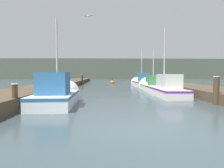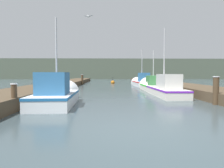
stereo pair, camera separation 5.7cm
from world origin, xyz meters
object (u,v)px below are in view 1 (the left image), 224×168
(fishing_boat_2, at_px, (152,85))
(mooring_piling_0, at_px, (15,98))
(mooring_piling_2, at_px, (216,90))
(fishing_boat_0, at_px, (59,94))
(mooring_piling_1, at_px, (82,79))
(channel_buoy, at_px, (112,82))
(fishing_boat_1, at_px, (163,88))
(mooring_piling_3, at_px, (59,86))
(seagull_lead, at_px, (88,16))
(fishing_boat_3, at_px, (141,82))

(fishing_boat_2, distance_m, mooring_piling_0, 12.49)
(mooring_piling_0, height_order, mooring_piling_2, mooring_piling_2)
(fishing_boat_0, distance_m, fishing_boat_2, 10.12)
(fishing_boat_2, bearing_deg, fishing_boat_0, -128.04)
(mooring_piling_1, relative_size, channel_buoy, 1.26)
(fishing_boat_2, bearing_deg, fishing_boat_1, -92.36)
(channel_buoy, bearing_deg, mooring_piling_3, -107.52)
(channel_buoy, bearing_deg, mooring_piling_0, -101.31)
(fishing_boat_0, height_order, seagull_lead, seagull_lead)
(channel_buoy, relative_size, seagull_lead, 1.90)
(fishing_boat_2, bearing_deg, mooring_piling_0, -125.88)
(mooring_piling_2, xyz_separation_m, seagull_lead, (-6.13, 3.78, 4.36))
(fishing_boat_1, distance_m, fishing_boat_3, 9.29)
(fishing_boat_2, bearing_deg, mooring_piling_3, -161.36)
(mooring_piling_2, relative_size, seagull_lead, 2.33)
(mooring_piling_0, bearing_deg, mooring_piling_2, 10.05)
(fishing_boat_3, height_order, mooring_piling_2, fishing_boat_3)
(fishing_boat_0, height_order, channel_buoy, fishing_boat_0)
(mooring_piling_3, xyz_separation_m, seagull_lead, (2.40, -2.31, 4.50))
(mooring_piling_0, distance_m, mooring_piling_2, 8.54)
(mooring_piling_3, bearing_deg, channel_buoy, 72.48)
(fishing_boat_0, xyz_separation_m, channel_buoy, (3.22, 19.51, -0.28))
(fishing_boat_2, height_order, channel_buoy, fishing_boat_2)
(fishing_boat_2, xyz_separation_m, mooring_piling_2, (0.95, -8.53, 0.27))
(mooring_piling_2, bearing_deg, mooring_piling_0, -169.95)
(fishing_boat_3, bearing_deg, mooring_piling_1, 150.94)
(seagull_lead, bearing_deg, mooring_piling_1, -71.59)
(mooring_piling_1, height_order, mooring_piling_2, mooring_piling_1)
(channel_buoy, height_order, seagull_lead, seagull_lead)
(fishing_boat_3, xyz_separation_m, mooring_piling_0, (-7.41, -15.31, 0.08))
(fishing_boat_0, relative_size, fishing_boat_1, 0.78)
(fishing_boat_1, xyz_separation_m, mooring_piling_2, (1.17, -4.53, 0.23))
(fishing_boat_3, distance_m, seagull_lead, 12.16)
(mooring_piling_0, height_order, mooring_piling_3, mooring_piling_0)
(seagull_lead, bearing_deg, mooring_piling_2, 158.10)
(fishing_boat_0, relative_size, mooring_piling_3, 4.79)
(fishing_boat_3, xyz_separation_m, mooring_piling_2, (1.00, -13.82, 0.20))
(fishing_boat_2, relative_size, mooring_piling_0, 4.52)
(fishing_boat_1, height_order, fishing_boat_3, fishing_boat_1)
(fishing_boat_3, bearing_deg, seagull_lead, -120.00)
(mooring_piling_1, distance_m, channel_buoy, 5.00)
(mooring_piling_3, height_order, channel_buoy, mooring_piling_3)
(mooring_piling_0, bearing_deg, fishing_boat_0, 62.49)
(fishing_boat_3, bearing_deg, fishing_boat_2, -92.48)
(fishing_boat_0, distance_m, fishing_boat_1, 7.26)
(mooring_piling_1, bearing_deg, mooring_piling_3, -91.72)
(mooring_piling_1, xyz_separation_m, mooring_piling_3, (-0.34, -11.26, -0.16))
(mooring_piling_0, xyz_separation_m, mooring_piling_1, (0.23, 18.83, 0.14))
(fishing_boat_3, bearing_deg, mooring_piling_2, -88.81)
(fishing_boat_3, height_order, mooring_piling_0, fishing_boat_3)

